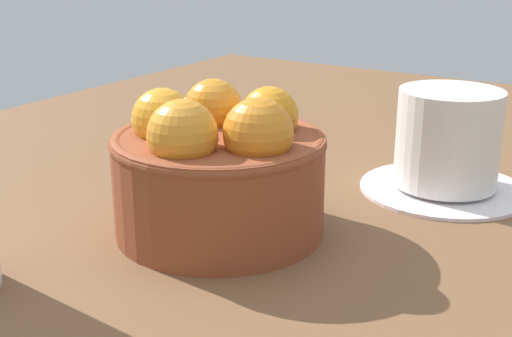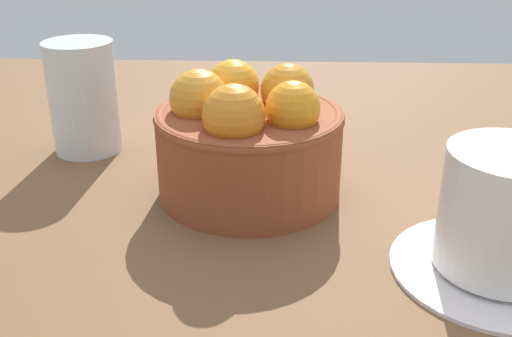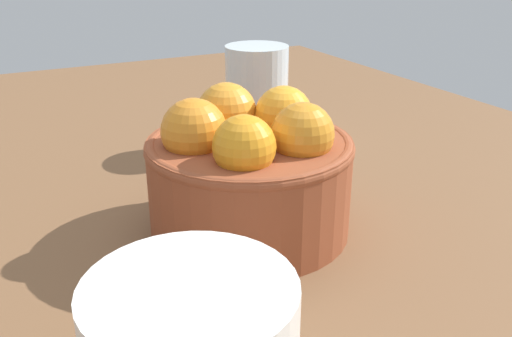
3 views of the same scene
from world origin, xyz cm
name	(u,v)px [view 2 (image 2 of 3)]	position (x,y,z in cm)	size (l,w,h in cm)	color
ground_plane	(250,216)	(0.00, 0.00, -2.25)	(131.63, 88.94, 4.51)	brown
terracotta_bowl	(249,139)	(0.05, 0.02, 4.90)	(15.43, 15.43, 10.69)	brown
coffee_cup	(505,220)	(-17.23, 11.18, 3.95)	(14.14, 14.14, 8.75)	white
water_glass	(84,97)	(16.45, -9.06, 5.39)	(6.57, 6.57, 10.78)	silver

